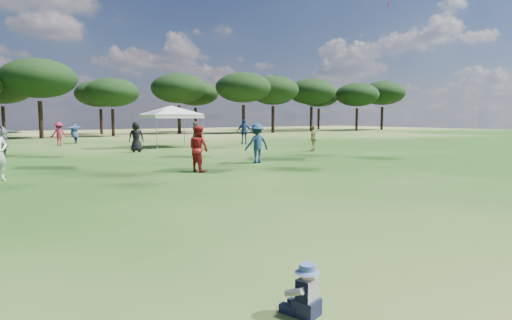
% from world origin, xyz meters
% --- Properties ---
extents(tree_line, '(108.78, 17.63, 7.77)m').
position_xyz_m(tree_line, '(2.39, 47.41, 5.42)').
color(tree_line, black).
rests_on(tree_line, ground).
extents(tent_right, '(6.83, 6.83, 3.11)m').
position_xyz_m(tent_right, '(8.58, 25.89, 2.69)').
color(tent_right, gray).
rests_on(tent_right, ground).
extents(toddler, '(0.41, 0.44, 0.55)m').
position_xyz_m(toddler, '(-0.58, 1.89, 0.24)').
color(toddler, black).
rests_on(toddler, ground).
extents(festival_crowd, '(29.57, 22.16, 1.90)m').
position_xyz_m(festival_crowd, '(-0.51, 23.15, 0.87)').
color(festival_crowd, maroon).
rests_on(festival_crowd, ground).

